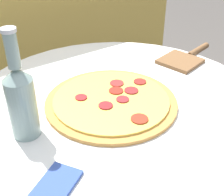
# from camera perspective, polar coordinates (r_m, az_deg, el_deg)

# --- Properties ---
(table) EXTENTS (0.84, 0.84, 0.73)m
(table) POSITION_cam_1_polar(r_m,az_deg,el_deg) (0.97, 0.92, -9.56)
(table) COLOR silver
(table) RESTS_ON ground_plane
(fence_panel) EXTENTS (1.76, 0.04, 1.49)m
(fence_panel) POSITION_cam_1_polar(r_m,az_deg,el_deg) (1.47, -16.90, 13.36)
(fence_panel) COLOR gold
(fence_panel) RESTS_ON ground_plane
(pizza) EXTENTS (0.36, 0.36, 0.02)m
(pizza) POSITION_cam_1_polar(r_m,az_deg,el_deg) (0.84, 0.03, -0.69)
(pizza) COLOR #B77F3D
(pizza) RESTS_ON table
(beer_bottle) EXTENTS (0.07, 0.07, 0.26)m
(beer_bottle) POSITION_cam_1_polar(r_m,az_deg,el_deg) (0.71, -16.30, -0.12)
(beer_bottle) COLOR gray
(beer_bottle) RESTS_ON table
(pizza_paddle) EXTENTS (0.26, 0.15, 0.02)m
(pizza_paddle) POSITION_cam_1_polar(r_m,az_deg,el_deg) (1.11, 13.17, 7.08)
(pizza_paddle) COLOR brown
(pizza_paddle) RESTS_ON table
(napkin) EXTENTS (0.13, 0.12, 0.01)m
(napkin) POSITION_cam_1_polar(r_m,az_deg,el_deg) (0.63, -10.43, -15.66)
(napkin) COLOR #334C99
(napkin) RESTS_ON table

